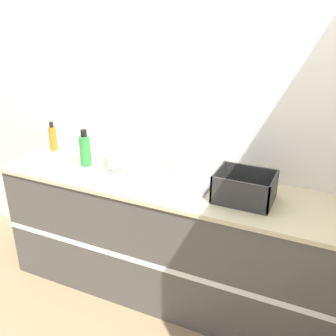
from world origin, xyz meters
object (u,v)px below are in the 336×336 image
at_px(sink, 175,182).
at_px(bottle_amber, 53,138).
at_px(bottle_green, 85,150).
at_px(paper_towel_roll, 115,151).
at_px(dish_rack, 244,190).

height_order(sink, bottle_amber, sink).
height_order(sink, bottle_green, bottle_green).
height_order(bottle_amber, bottle_green, bottle_green).
height_order(paper_towel_roll, bottle_amber, paper_towel_roll).
xyz_separation_m(paper_towel_roll, bottle_amber, (-0.64, 0.11, -0.03)).
bearing_deg(sink, dish_rack, -2.22).
height_order(paper_towel_roll, bottle_green, bottle_green).
xyz_separation_m(paper_towel_roll, bottle_green, (-0.23, -0.04, -0.02)).
distance_m(paper_towel_roll, bottle_amber, 0.65).
height_order(paper_towel_roll, dish_rack, paper_towel_roll).
bearing_deg(bottle_amber, sink, -8.50).
height_order(dish_rack, bottle_amber, bottle_amber).
bearing_deg(paper_towel_roll, dish_rack, -4.71).
distance_m(paper_towel_roll, bottle_green, 0.23).
height_order(sink, dish_rack, sink).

